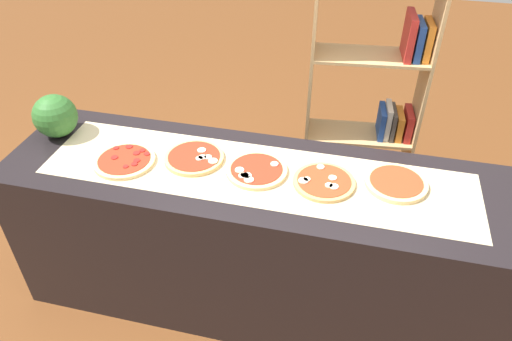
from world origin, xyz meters
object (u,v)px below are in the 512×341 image
object	(u,v)px
pizza_mozzarella_2	(256,170)
watermelon	(55,116)
pizza_mozzarella_1	(194,158)
pizza_plain_4	(396,183)
bookshelf	(375,109)
pizza_mozzarella_3	(324,182)
pizza_pepperoni_0	(125,161)

from	to	relation	value
pizza_mozzarella_2	watermelon	world-z (taller)	watermelon
pizza_mozzarella_1	pizza_plain_4	world-z (taller)	pizza_mozzarella_1
pizza_plain_4	watermelon	size ratio (longest dim) A/B	1.27
pizza_mozzarella_1	watermelon	bearing A→B (deg)	176.19
pizza_plain_4	bookshelf	distance (m)	0.98
pizza_mozzarella_3	watermelon	world-z (taller)	watermelon
pizza_mozzarella_2	bookshelf	size ratio (longest dim) A/B	0.18
pizza_mozzarella_3	bookshelf	xyz separation A→B (m)	(0.22, 1.03, -0.15)
pizza_mozzarella_1	pizza_mozzarella_3	bearing A→B (deg)	-3.50
pizza_plain_4	pizza_mozzarella_1	bearing A→B (deg)	-178.32
bookshelf	pizza_mozzarella_2	bearing A→B (deg)	-118.31
pizza_mozzarella_2	watermelon	size ratio (longest dim) A/B	1.30
pizza_mozzarella_2	pizza_mozzarella_1	bearing A→B (deg)	175.08
pizza_pepperoni_0	pizza_plain_4	world-z (taller)	same
pizza_mozzarella_1	pizza_plain_4	xyz separation A→B (m)	(0.99, 0.03, 0.00)
pizza_plain_4	watermelon	world-z (taller)	watermelon
pizza_plain_4	bookshelf	world-z (taller)	bookshelf
pizza_mozzarella_1	pizza_plain_4	size ratio (longest dim) A/B	1.02
bookshelf	pizza_mozzarella_1	bearing A→B (deg)	-131.50
pizza_mozzarella_1	bookshelf	xyz separation A→B (m)	(0.88, 0.99, -0.16)
pizza_mozzarella_3	pizza_plain_4	bearing A→B (deg)	11.82
pizza_mozzarella_2	pizza_plain_4	bearing A→B (deg)	4.95
bookshelf	pizza_pepperoni_0	bearing A→B (deg)	-137.78
pizza_pepperoni_0	pizza_mozzarella_3	distance (m)	0.99
pizza_mozzarella_1	pizza_mozzarella_2	world-z (taller)	pizza_mozzarella_1
watermelon	bookshelf	size ratio (longest dim) A/B	0.14
pizza_plain_4	bookshelf	bearing A→B (deg)	96.58
pizza_pepperoni_0	pizza_mozzarella_1	bearing A→B (deg)	17.53
pizza_mozzarella_3	bookshelf	distance (m)	1.07
pizza_pepperoni_0	pizza_mozzarella_1	xyz separation A→B (m)	(0.33, 0.10, 0.00)
pizza_mozzarella_2	bookshelf	xyz separation A→B (m)	(0.55, 1.02, -0.15)
pizza_mozzarella_1	pizza_mozzarella_3	world-z (taller)	pizza_mozzarella_1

